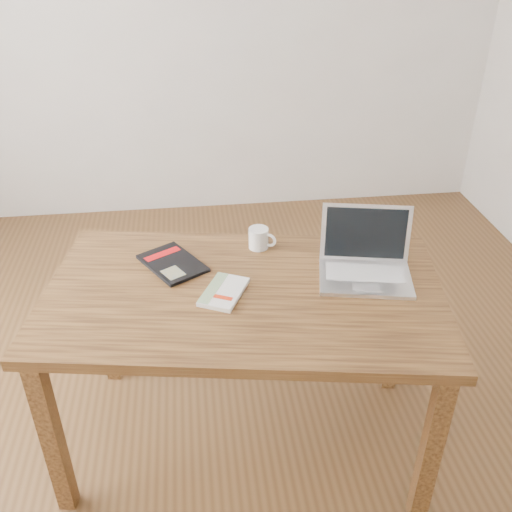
{
  "coord_description": "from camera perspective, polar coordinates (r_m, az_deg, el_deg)",
  "views": [
    {
      "loc": [
        -0.07,
        -1.81,
        1.9
      ],
      "look_at": [
        0.14,
        -0.12,
        0.85
      ],
      "focal_mm": 40.0,
      "sensor_mm": 36.0,
      "label": 1
    }
  ],
  "objects": [
    {
      "name": "coffee_mug",
      "position": [
        2.22,
        0.32,
        1.83
      ],
      "size": [
        0.11,
        0.08,
        0.08
      ],
      "rotation": [
        0.0,
        0.0,
        -0.51
      ],
      "color": "white",
      "rests_on": "desk"
    },
    {
      "name": "black_guidebook",
      "position": [
        2.15,
        -8.36,
        -0.72
      ],
      "size": [
        0.28,
        0.31,
        0.01
      ],
      "rotation": [
        0.0,
        0.0,
        0.55
      ],
      "color": "black",
      "rests_on": "desk"
    },
    {
      "name": "white_guidebook",
      "position": [
        1.98,
        -3.24,
        -3.6
      ],
      "size": [
        0.2,
        0.23,
        0.02
      ],
      "rotation": [
        0.0,
        0.0,
        -0.45
      ],
      "color": "beige",
      "rests_on": "desk"
    },
    {
      "name": "laptop",
      "position": [
        2.1,
        10.88,
        -0.55
      ],
      "size": [
        0.37,
        0.33,
        0.23
      ],
      "rotation": [
        0.0,
        0.0,
        -0.21
      ],
      "color": "silver",
      "rests_on": "desk"
    },
    {
      "name": "desk",
      "position": [
        2.05,
        -1.18,
        -5.48
      ],
      "size": [
        1.51,
        1.02,
        0.75
      ],
      "rotation": [
        0.0,
        0.0,
        -0.17
      ],
      "color": "#553619",
      "rests_on": "ground"
    },
    {
      "name": "room",
      "position": [
        1.89,
        -6.91,
        14.69
      ],
      "size": [
        4.04,
        4.04,
        2.7
      ],
      "color": "brown",
      "rests_on": "ground"
    }
  ]
}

